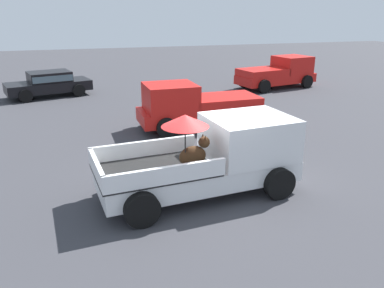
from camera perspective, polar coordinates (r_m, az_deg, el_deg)
name	(u,v)px	position (r m, az deg, el deg)	size (l,w,h in m)	color
ground_plane	(199,193)	(10.04, 0.97, -7.29)	(80.00, 80.00, 0.00)	#38383D
pickup_truck_main	(216,156)	(9.82, 3.60, -1.82)	(5.20, 2.63, 2.21)	black
pickup_truck_red	(195,106)	(15.27, 0.42, 5.60)	(4.83, 2.23, 1.80)	black
pickup_truck_far	(279,73)	(24.04, 12.65, 10.19)	(5.06, 2.90, 1.80)	black
parked_sedan_near	(49,83)	(22.37, -20.31, 8.47)	(4.61, 2.81, 1.33)	black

